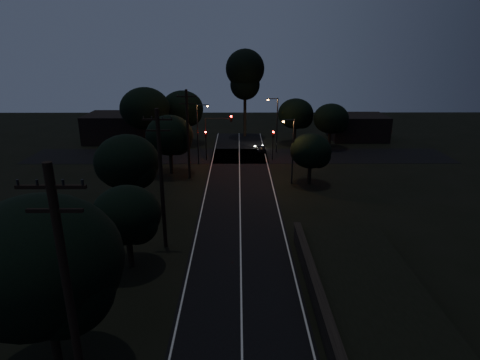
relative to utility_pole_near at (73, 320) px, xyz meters
name	(u,v)px	position (x,y,z in m)	size (l,w,h in m)	color
road_surface	(240,180)	(6.00, 33.12, -6.23)	(60.00, 70.00, 0.03)	black
retaining_wall	(392,346)	(13.74, 5.00, -5.63)	(6.93, 26.00, 1.60)	black
utility_pole_near	(73,320)	(0.00, 0.00, 0.00)	(2.20, 0.30, 12.00)	black
utility_pole_mid	(161,178)	(0.00, 17.00, -0.51)	(2.20, 0.30, 11.00)	black
utility_pole_far	(188,133)	(0.00, 34.00, -0.76)	(2.20, 0.30, 10.50)	black
tree_left_a	(45,268)	(-2.74, 3.85, -0.27)	(7.29, 7.29, 9.23)	black
tree_left_b	(129,217)	(-1.83, 13.90, -2.28)	(4.81, 4.81, 6.12)	black
tree_left_c	(129,163)	(-4.29, 23.88, -1.38)	(5.96, 5.96, 7.53)	black
tree_left_d	(171,136)	(-2.30, 35.88, -1.53)	(5.73, 5.73, 7.27)	black
tree_far_nw	(184,110)	(-2.77, 51.87, -0.81)	(6.62, 6.62, 8.39)	black
tree_far_w	(147,110)	(-7.74, 47.85, -0.19)	(7.31, 7.31, 9.32)	black
tree_far_ne	(297,115)	(15.20, 51.89, -1.63)	(5.64, 5.64, 7.14)	black
tree_far_e	(332,119)	(20.19, 48.89, -1.87)	(5.33, 5.33, 6.76)	black
tree_right_a	(312,152)	(14.16, 31.91, -2.44)	(4.62, 4.62, 5.87)	black
tall_pine	(245,74)	(7.00, 57.00, 4.26)	(6.41, 6.41, 14.57)	black
building_left	(119,127)	(-14.00, 54.00, -4.05)	(10.00, 8.00, 4.40)	black
building_right	(358,127)	(26.00, 55.00, -4.25)	(9.00, 7.00, 4.00)	black
signal_left	(206,140)	(1.40, 41.99, -3.41)	(0.28, 0.35, 4.10)	black
signal_right	(273,140)	(10.60, 41.99, -3.41)	(0.28, 0.35, 4.10)	black
signal_mast	(218,129)	(3.09, 41.99, -1.91)	(3.70, 0.35, 6.25)	black
streetlight_a	(199,130)	(0.69, 40.00, -1.61)	(1.66, 0.26, 8.00)	black
streetlight_b	(276,121)	(11.31, 46.00, -1.61)	(1.66, 0.26, 8.00)	black
streetlight_c	(292,147)	(11.83, 32.00, -1.89)	(1.46, 0.26, 7.50)	black
car	(261,148)	(9.20, 46.43, -5.73)	(1.21, 3.00, 1.02)	black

